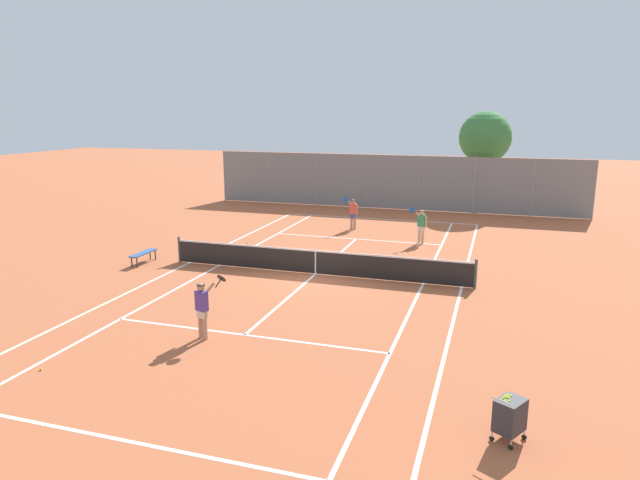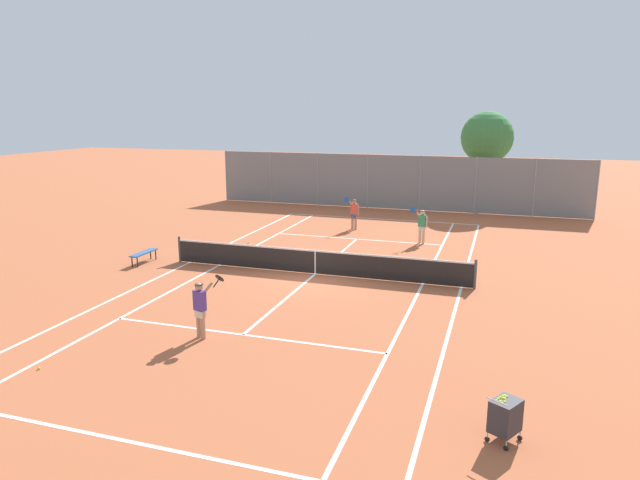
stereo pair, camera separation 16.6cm
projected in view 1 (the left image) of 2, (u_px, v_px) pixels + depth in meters
ground_plane at (316, 274)px, 21.98m from camera, size 120.00×120.00×0.00m
court_line_markings at (316, 274)px, 21.98m from camera, size 11.10×23.90×0.01m
tennis_net at (316, 261)px, 21.87m from camera, size 12.00×0.10×1.07m
ball_cart at (510, 415)px, 10.81m from camera, size 0.71×0.77×0.96m
player_near_side at (202, 307)px, 15.60m from camera, size 0.83×0.69×1.77m
player_far_left at (353, 212)px, 30.00m from camera, size 0.71×0.72×1.77m
player_far_right at (421, 224)px, 26.83m from camera, size 0.80×0.71×1.77m
loose_tennis_ball_0 at (41, 369)px, 13.85m from camera, size 0.07×0.07×0.07m
loose_tennis_ball_1 at (248, 243)px, 27.00m from camera, size 0.07×0.07×0.07m
courtside_bench at (143, 254)px, 23.42m from camera, size 0.36×1.50×0.47m
back_fence at (392, 182)px, 36.00m from camera, size 23.55×0.08×3.43m
tree_behind_left at (486, 139)px, 35.43m from camera, size 3.21×3.21×6.11m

